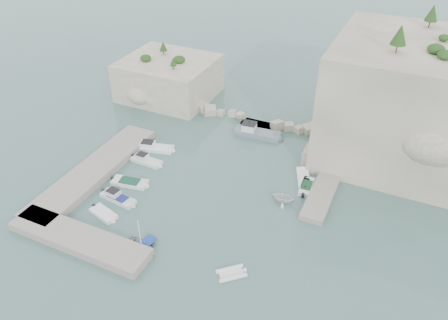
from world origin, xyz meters
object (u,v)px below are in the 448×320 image
at_px(motorboat_d, 118,200).
at_px(inflatable_dinghy, 231,274).
at_px(motorboat_b, 147,163).
at_px(motorboat_a, 154,149).
at_px(work_boat, 258,136).
at_px(tender_east_a, 283,201).
at_px(tender_east_c, 303,180).
at_px(tender_east_d, 315,165).
at_px(motorboat_c, 130,184).
at_px(rowboat, 142,249).
at_px(motorboat_e, 104,215).
at_px(tender_east_b, 306,188).

relative_size(motorboat_d, inflatable_dinghy, 1.67).
bearing_deg(motorboat_b, motorboat_a, 108.32).
bearing_deg(work_boat, tender_east_a, -61.89).
relative_size(tender_east_c, tender_east_d, 1.01).
xyz_separation_m(tender_east_a, tender_east_c, (1.06, 5.65, 0.00)).
bearing_deg(motorboat_c, rowboat, -58.97).
relative_size(rowboat, tender_east_c, 0.84).
height_order(motorboat_e, tender_east_a, tender_east_a).
relative_size(motorboat_e, rowboat, 0.99).
height_order(motorboat_c, motorboat_e, same).
bearing_deg(tender_east_d, motorboat_d, 145.70).
xyz_separation_m(motorboat_b, work_boat, (12.10, 13.87, 0.00)).
distance_m(motorboat_d, tender_east_d, 28.38).
bearing_deg(motorboat_c, inflatable_dinghy, -34.20).
bearing_deg(tender_east_a, tender_east_d, -15.40).
bearing_deg(tender_east_d, motorboat_e, 150.39).
height_order(rowboat, inflatable_dinghy, rowboat).
relative_size(rowboat, tender_east_d, 0.85).
xyz_separation_m(motorboat_a, motorboat_e, (2.40, -15.41, 0.00)).
height_order(motorboat_a, motorboat_e, motorboat_a).
relative_size(inflatable_dinghy, tender_east_d, 0.68).
xyz_separation_m(motorboat_d, inflatable_dinghy, (18.54, -5.09, 0.00)).
bearing_deg(motorboat_a, tender_east_d, 1.04).
distance_m(motorboat_c, tender_east_a, 20.98).
relative_size(motorboat_b, motorboat_e, 1.26).
bearing_deg(work_boat, inflatable_dinghy, -79.16).
relative_size(motorboat_b, inflatable_dinghy, 1.56).
height_order(motorboat_a, motorboat_d, same).
distance_m(motorboat_b, inflatable_dinghy, 24.24).
height_order(motorboat_b, inflatable_dinghy, motorboat_b).
relative_size(rowboat, inflatable_dinghy, 1.25).
relative_size(tender_east_b, tender_east_d, 0.88).
distance_m(inflatable_dinghy, work_boat, 28.81).
bearing_deg(motorboat_c, work_boat, 49.31).
relative_size(motorboat_d, work_boat, 0.69).
relative_size(inflatable_dinghy, tender_east_c, 0.67).
xyz_separation_m(tender_east_c, work_boat, (-9.99, 8.15, 0.00)).
bearing_deg(tender_east_a, rowboat, 135.29).
bearing_deg(motorboat_a, motorboat_e, -95.55).
bearing_deg(tender_east_d, tender_east_c, -173.35).
distance_m(motorboat_d, motorboat_e, 3.21).
relative_size(tender_east_a, tender_east_d, 0.68).
distance_m(motorboat_a, motorboat_e, 15.60).
xyz_separation_m(rowboat, tender_east_c, (13.02, 20.56, 0.00)).
bearing_deg(tender_east_b, motorboat_d, 117.47).
height_order(motorboat_a, motorboat_c, motorboat_a).
relative_size(rowboat, tender_east_a, 1.24).
relative_size(motorboat_b, tender_east_b, 1.20).
bearing_deg(motorboat_a, rowboat, -75.69).
distance_m(motorboat_e, tender_east_c, 27.19).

